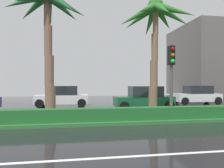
{
  "coord_description": "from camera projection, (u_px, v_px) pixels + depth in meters",
  "views": [
    {
      "loc": [
        1.21,
        -3.35,
        1.9
      ],
      "look_at": [
        3.67,
        11.28,
        1.89
      ],
      "focal_mm": 33.97,
      "sensor_mm": 36.0,
      "label": 1
    }
  ],
  "objects": [
    {
      "name": "ground_plane",
      "position": [
        55.0,
        118.0,
        11.98
      ],
      "size": [
        90.0,
        42.0,
        0.1
      ],
      "primitive_type": "cube",
      "color": "black"
    },
    {
      "name": "near_lane_divider_stripe",
      "position": [
        25.0,
        163.0,
        5.08
      ],
      "size": [
        81.0,
        0.14,
        0.01
      ],
      "primitive_type": "cube",
      "color": "white",
      "rests_on": "ground_plane"
    },
    {
      "name": "median_strip",
      "position": [
        53.0,
        119.0,
        11.0
      ],
      "size": [
        85.5,
        4.0,
        0.15
      ],
      "primitive_type": "cube",
      "color": "#2D6B33",
      "rests_on": "ground_plane"
    },
    {
      "name": "median_hedge",
      "position": [
        49.0,
        116.0,
        9.62
      ],
      "size": [
        76.5,
        0.7,
        0.6
      ],
      "color": "#1E6028",
      "rests_on": "median_strip"
    },
    {
      "name": "palm_tree_centre_left",
      "position": [
        48.0,
        14.0,
        11.55
      ],
      "size": [
        4.48,
        4.48,
        7.1
      ],
      "color": "brown",
      "rests_on": "median_strip"
    },
    {
      "name": "palm_tree_centre",
      "position": [
        155.0,
        22.0,
        12.42
      ],
      "size": [
        4.57,
        4.44,
        6.78
      ],
      "color": "brown",
      "rests_on": "median_strip"
    },
    {
      "name": "traffic_signal_median_right",
      "position": [
        171.0,
        68.0,
        10.62
      ],
      "size": [
        0.28,
        0.43,
        3.72
      ],
      "color": "#4C4C47",
      "rests_on": "median_strip"
    },
    {
      "name": "car_in_traffic_second",
      "position": [
        62.0,
        97.0,
        17.82
      ],
      "size": [
        4.3,
        2.02,
        1.72
      ],
      "rotation": [
        0.0,
        0.0,
        3.14
      ],
      "color": "white",
      "rests_on": "ground_plane"
    },
    {
      "name": "car_in_traffic_third",
      "position": [
        144.0,
        98.0,
        15.74
      ],
      "size": [
        4.3,
        2.02,
        1.72
      ],
      "rotation": [
        0.0,
        0.0,
        3.14
      ],
      "color": "#195133",
      "rests_on": "ground_plane"
    },
    {
      "name": "car_in_traffic_fourth",
      "position": [
        197.0,
        95.0,
        20.19
      ],
      "size": [
        4.3,
        2.02,
        1.72
      ],
      "rotation": [
        0.0,
        0.0,
        3.14
      ],
      "color": "white",
      "rests_on": "ground_plane"
    }
  ]
}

